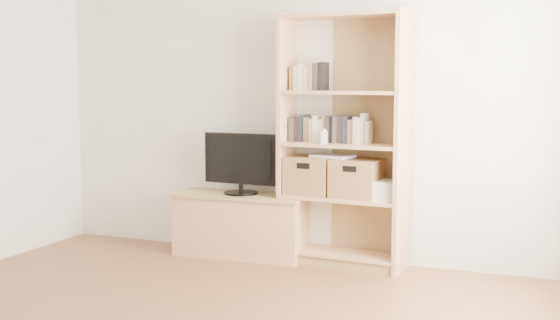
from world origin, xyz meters
The scene contains 11 objects.
back_wall centered at (0.00, 2.50, 1.30)m, with size 4.50×0.02×2.60m, color silver.
tv_stand centered at (-0.47, 2.29, 0.25)m, with size 1.09×0.41×0.50m, color tan.
bookshelf centered at (0.41, 2.32, 1.00)m, with size 1.00×0.36×2.00m, color tan.
television centered at (-0.47, 2.29, 0.78)m, with size 0.65×0.05×0.51m, color black.
books_row_mid centered at (0.41, 2.34, 1.08)m, with size 0.77×0.15×0.21m, color #433E3A.
books_row_upper centered at (0.19, 2.36, 1.49)m, with size 0.37×0.14×0.20m, color #433E3A.
baby_monitor centered at (0.29, 2.22, 1.03)m, with size 0.05×0.03×0.10m, color white.
basket_left centered at (0.14, 2.34, 0.71)m, with size 0.37×0.31×0.31m, color olive.
basket_right centered at (0.53, 2.31, 0.71)m, with size 0.37×0.30×0.30m, color olive.
laptop centered at (0.33, 2.31, 0.87)m, with size 0.31×0.22×0.02m, color white.
magazine_stack centered at (0.75, 2.29, 0.62)m, with size 0.19×0.27×0.13m, color beige.
Camera 1 is at (2.00, -2.95, 1.46)m, focal length 45.00 mm.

